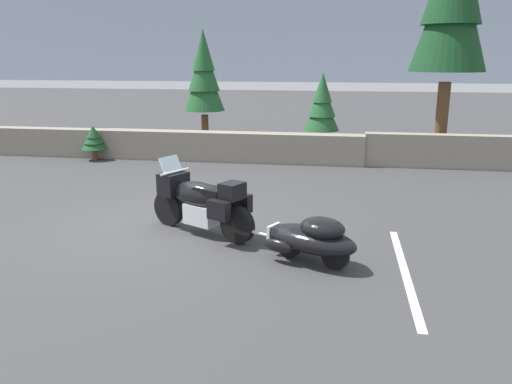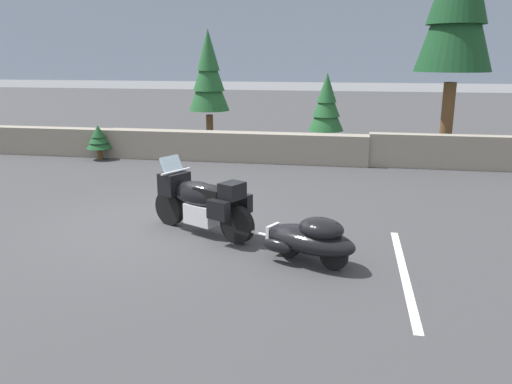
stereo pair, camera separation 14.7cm
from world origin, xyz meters
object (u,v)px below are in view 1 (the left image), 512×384
(car_shaped_trailer, at_px, (312,238))
(pine_tree_far_right, at_px, (322,105))
(pine_tree_secondary, at_px, (204,75))
(touring_motorcycle, at_px, (201,200))

(car_shaped_trailer, xyz_separation_m, pine_tree_far_right, (-0.21, 8.73, 1.23))
(car_shaped_trailer, distance_m, pine_tree_secondary, 10.83)
(touring_motorcycle, distance_m, pine_tree_far_right, 7.95)
(car_shaped_trailer, bearing_deg, touring_motorcycle, 152.65)
(touring_motorcycle, xyz_separation_m, pine_tree_far_right, (1.84, 7.67, 1.02))
(car_shaped_trailer, xyz_separation_m, pine_tree_secondary, (-4.24, 9.74, 2.09))
(touring_motorcycle, bearing_deg, pine_tree_far_right, 76.54)
(touring_motorcycle, height_order, pine_tree_far_right, pine_tree_far_right)
(pine_tree_secondary, xyz_separation_m, pine_tree_far_right, (4.03, -1.02, -0.86))
(touring_motorcycle, relative_size, car_shaped_trailer, 1.00)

